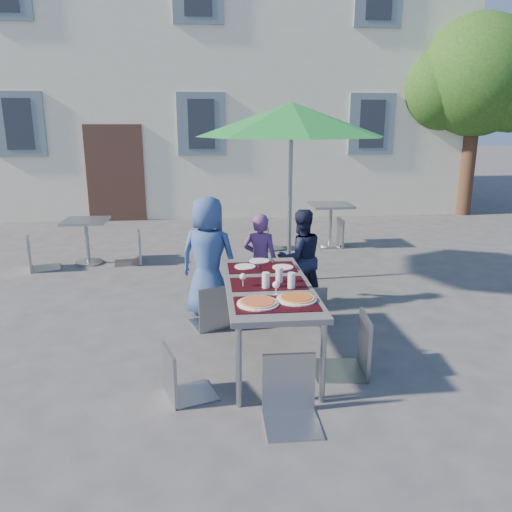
{
  "coord_description": "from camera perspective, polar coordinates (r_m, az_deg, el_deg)",
  "views": [
    {
      "loc": [
        0.06,
        -4.36,
        2.22
      ],
      "look_at": [
        0.6,
        1.0,
        0.79
      ],
      "focal_mm": 35.0,
      "sensor_mm": 36.0,
      "label": 1
    }
  ],
  "objects": [
    {
      "name": "child_0",
      "position": [
        5.83,
        -5.46,
        -0.16
      ],
      "size": [
        0.81,
        0.68,
        1.42
      ],
      "primitive_type": "imported",
      "rotation": [
        0.0,
        0.0,
        2.76
      ],
      "color": "#314E87",
      "rests_on": "ground"
    },
    {
      "name": "patio_umbrella",
      "position": [
        6.95,
        4.07,
        15.14
      ],
      "size": [
        2.59,
        2.59,
        2.5
      ],
      "color": "#B3B5BC",
      "rests_on": "ground"
    },
    {
      "name": "chair_1",
      "position": [
        5.64,
        0.5,
        -2.88
      ],
      "size": [
        0.39,
        0.4,
        0.85
      ],
      "color": "gray",
      "rests_on": "ground"
    },
    {
      "name": "cafe_table_1",
      "position": [
        9.31,
        8.52,
        4.47
      ],
      "size": [
        0.74,
        0.74,
        0.79
      ],
      "color": "#B3B5BC",
      "rests_on": "ground"
    },
    {
      "name": "chair_3",
      "position": [
        4.16,
        -8.75,
        -9.75
      ],
      "size": [
        0.48,
        0.48,
        0.85
      ],
      "color": "gray",
      "rests_on": "ground"
    },
    {
      "name": "cafe_table_0",
      "position": [
        8.49,
        -18.79,
        2.37
      ],
      "size": [
        0.68,
        0.68,
        0.73
      ],
      "color": "#B3B5BC",
      "rests_on": "ground"
    },
    {
      "name": "place_settings",
      "position": [
        5.32,
        0.77,
        -1.0
      ],
      "size": [
        0.65,
        0.49,
        0.01
      ],
      "color": "white",
      "rests_on": "dining_table"
    },
    {
      "name": "building",
      "position": [
        16.07,
        -6.48,
        24.27
      ],
      "size": [
        13.6,
        8.2,
        11.1
      ],
      "color": "beige",
      "rests_on": "ground"
    },
    {
      "name": "child_1",
      "position": [
        6.1,
        0.48,
        -0.57
      ],
      "size": [
        0.5,
        0.42,
        1.18
      ],
      "primitive_type": "imported",
      "rotation": [
        0.0,
        0.0,
        2.78
      ],
      "color": "#613771",
      "rests_on": "ground"
    },
    {
      "name": "chair_5",
      "position": [
        3.82,
        4.06,
        -10.98
      ],
      "size": [
        0.42,
        0.43,
        0.95
      ],
      "color": "gray",
      "rests_on": "ground"
    },
    {
      "name": "pizza_near_left",
      "position": [
        4.19,
        0.23,
        -5.34
      ],
      "size": [
        0.36,
        0.36,
        0.03
      ],
      "color": "white",
      "rests_on": "dining_table"
    },
    {
      "name": "dining_table",
      "position": [
        4.74,
        1.38,
        -3.82
      ],
      "size": [
        0.8,
        1.85,
        0.76
      ],
      "color": "#404044",
      "rests_on": "ground"
    },
    {
      "name": "chair_2",
      "position": [
        5.63,
        6.08,
        -2.91
      ],
      "size": [
        0.4,
        0.4,
        0.87
      ],
      "color": "gray",
      "rests_on": "ground"
    },
    {
      "name": "chair_4",
      "position": [
        4.56,
        11.19,
        -5.95
      ],
      "size": [
        0.52,
        0.51,
        1.04
      ],
      "color": "gray",
      "rests_on": "ground"
    },
    {
      "name": "glassware",
      "position": [
        4.61,
        2.18,
        -2.66
      ],
      "size": [
        0.51,
        0.43,
        0.15
      ],
      "color": "silver",
      "rests_on": "dining_table"
    },
    {
      "name": "bg_chair_r_1",
      "position": [
        9.31,
        9.08,
        4.59
      ],
      "size": [
        0.44,
        0.44,
        0.99
      ],
      "color": "gray",
      "rests_on": "ground"
    },
    {
      "name": "ground",
      "position": [
        4.89,
        -5.96,
        -12.17
      ],
      "size": [
        90.0,
        90.0,
        0.0
      ],
      "primitive_type": "plane",
      "color": "#404143",
      "rests_on": "ground"
    },
    {
      "name": "bg_chair_l_0",
      "position": [
        8.43,
        -24.0,
        2.41
      ],
      "size": [
        0.55,
        0.55,
        0.99
      ],
      "color": "gray",
      "rests_on": "ground"
    },
    {
      "name": "tree",
      "position": [
        13.58,
        24.04,
        18.07
      ],
      "size": [
        3.6,
        3.0,
        4.7
      ],
      "color": "#462D1E",
      "rests_on": "ground"
    },
    {
      "name": "pizza_near_right",
      "position": [
        4.3,
        4.65,
        -4.83
      ],
      "size": [
        0.35,
        0.35,
        0.03
      ],
      "color": "white",
      "rests_on": "dining_table"
    },
    {
      "name": "bg_chair_r_0",
      "position": [
        8.32,
        -13.96,
        3.02
      ],
      "size": [
        0.49,
        0.49,
        0.96
      ],
      "color": "gray",
      "rests_on": "ground"
    },
    {
      "name": "child_2",
      "position": [
        6.19,
        5.09,
        -0.22
      ],
      "size": [
        0.65,
        0.46,
        1.22
      ],
      "primitive_type": "imported",
      "rotation": [
        0.0,
        0.0,
        3.36
      ],
      "color": "#191E37",
      "rests_on": "ground"
    },
    {
      "name": "bg_chair_l_1",
      "position": [
        8.98,
        1.34,
        3.83
      ],
      "size": [
        0.49,
        0.49,
        0.85
      ],
      "color": "gray",
      "rests_on": "ground"
    },
    {
      "name": "chair_0",
      "position": [
        5.49,
        -4.88,
        -2.75
      ],
      "size": [
        0.54,
        0.54,
        0.95
      ],
      "color": "gray",
      "rests_on": "ground"
    }
  ]
}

